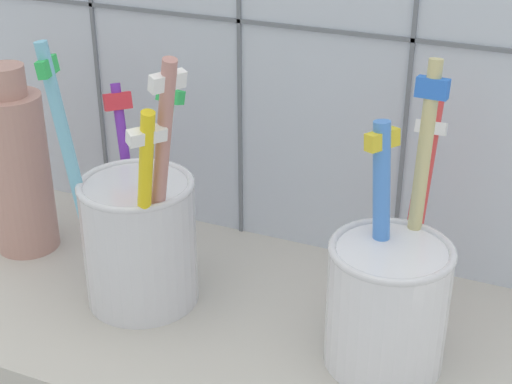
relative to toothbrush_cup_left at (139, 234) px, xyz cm
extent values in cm
cube|color=#BCB7AD|center=(8.77, 0.65, -6.18)|extent=(64.00, 22.00, 2.00)
cube|color=slate|center=(8.77, 11.55, 12.31)|extent=(64.00, 0.20, 0.30)
cylinder|color=silver|center=(0.01, 0.02, -0.71)|extent=(7.84, 7.84, 8.95)
torus|color=silver|center=(0.01, 0.02, 3.76)|extent=(7.95, 7.95, 0.50)
cylinder|color=#76C1E1|center=(-3.66, -1.56, 4.31)|extent=(3.45, 1.59, 18.31)
cube|color=green|center=(-4.62, -1.78, 11.81)|extent=(1.19, 2.06, 1.17)
cylinder|color=tan|center=(2.82, -1.65, 4.44)|extent=(4.93, 3.19, 18.65)
cube|color=white|center=(4.35, -2.46, 12.29)|extent=(1.79, 2.38, 1.12)
cylinder|color=purple|center=(-2.91, 3.55, 1.97)|extent=(3.69, 3.67, 13.71)
cube|color=#E5333F|center=(-3.95, 4.58, 7.53)|extent=(2.09, 2.09, 1.35)
cylinder|color=yellow|center=(2.09, -2.48, 2.94)|extent=(4.24, 3.41, 15.66)
cube|color=white|center=(3.25, -3.32, 9.10)|extent=(2.15, 2.46, 1.02)
cylinder|color=white|center=(-0.32, 3.89, 2.63)|extent=(1.62, 4.80, 15.02)
cube|color=green|center=(-0.05, 5.32, 8.27)|extent=(2.12, 1.37, 1.13)
cylinder|color=white|center=(17.53, 0.02, -1.14)|extent=(7.46, 7.46, 8.08)
torus|color=silver|center=(17.53, 0.02, 2.90)|extent=(7.59, 7.59, 0.50)
cylinder|color=#E63D3D|center=(17.75, 5.39, 2.42)|extent=(1.15, 6.29, 14.79)
cube|color=white|center=(17.74, 7.33, 8.01)|extent=(1.94, 1.06, 1.04)
cylinder|color=#D1C586|center=(18.11, 3.40, 4.30)|extent=(1.00, 2.85, 18.26)
cube|color=blue|center=(18.14, 4.15, 11.71)|extent=(1.91, 1.06, 1.27)
cylinder|color=#4B8AE9|center=(16.56, 1.20, 2.72)|extent=(2.62, 2.16, 15.10)
cube|color=yellow|center=(16.08, 1.50, 9.13)|extent=(1.85, 2.30, 1.10)
cylinder|color=tan|center=(-12.19, 2.69, 1.11)|extent=(4.82, 4.82, 12.58)
cylinder|color=tan|center=(-12.19, 2.69, 8.52)|extent=(2.95, 2.95, 2.26)
camera|label=1|loc=(26.13, -39.60, 26.58)|focal=54.96mm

